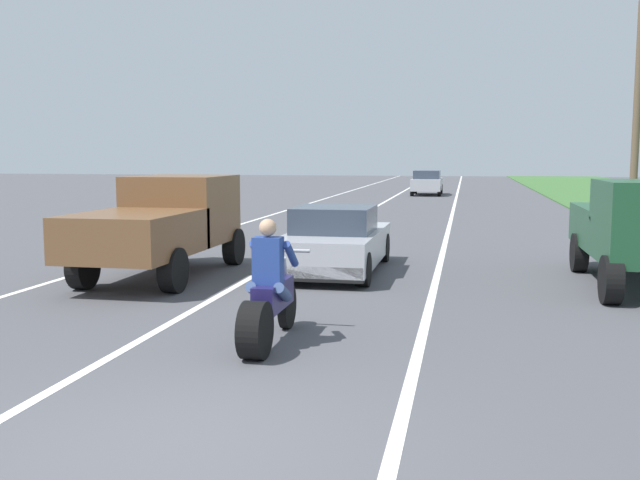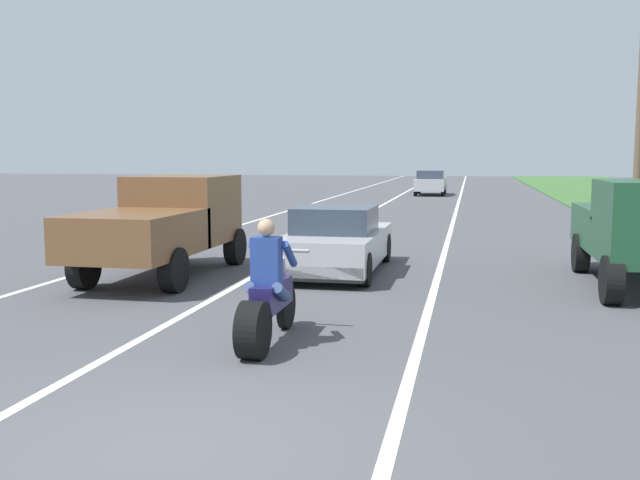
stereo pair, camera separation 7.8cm
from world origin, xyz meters
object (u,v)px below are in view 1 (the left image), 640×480
motorcycle_with_rider (268,300)px  distant_car_far_ahead (427,182)px  pickup_truck_left_lane_brown (164,221)px  sports_car_silver (335,242)px

motorcycle_with_rider → distant_car_far_ahead: size_ratio=0.55×
pickup_truck_left_lane_brown → distant_car_far_ahead: size_ratio=1.20×
sports_car_silver → pickup_truck_left_lane_brown: (-3.26, -1.17, 0.48)m
motorcycle_with_rider → sports_car_silver: 5.85m
motorcycle_with_rider → pickup_truck_left_lane_brown: bearing=126.5°
sports_car_silver → pickup_truck_left_lane_brown: bearing=-160.3°
motorcycle_with_rider → pickup_truck_left_lane_brown: 5.85m
motorcycle_with_rider → distant_car_far_ahead: motorcycle_with_rider is taller
sports_car_silver → pickup_truck_left_lane_brown: size_ratio=0.90×
motorcycle_with_rider → pickup_truck_left_lane_brown: pickup_truck_left_lane_brown is taller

